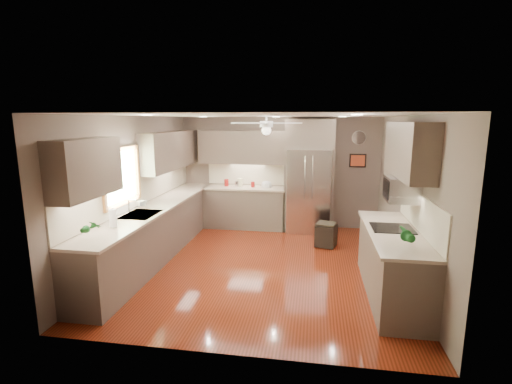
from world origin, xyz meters
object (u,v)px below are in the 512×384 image
(canister_b, at_px, (237,184))
(canister_c, at_px, (240,183))
(paper_towel, at_px, (113,218))
(canister_a, at_px, (226,183))
(microwave, at_px, (401,189))
(refrigerator, at_px, (309,178))
(canister_d, at_px, (253,185))
(potted_plant_right, at_px, (406,235))
(bowl, at_px, (266,186))
(potted_plant_left, at_px, (91,227))
(soap_bottle, at_px, (142,203))
(stool, at_px, (326,235))

(canister_b, xyz_separation_m, canister_c, (0.06, 0.05, 0.02))
(paper_towel, bearing_deg, canister_b, 73.06)
(canister_a, bearing_deg, canister_b, -10.54)
(microwave, bearing_deg, refrigerator, 116.09)
(canister_d, bearing_deg, potted_plant_right, -56.34)
(canister_c, distance_m, bowl, 0.62)
(canister_c, bearing_deg, canister_d, -8.39)
(potted_plant_right, bearing_deg, potted_plant_left, -175.65)
(canister_b, bearing_deg, bowl, 0.49)
(soap_bottle, bearing_deg, canister_a, 68.73)
(canister_b, height_order, soap_bottle, soap_bottle)
(refrigerator, bearing_deg, canister_a, 177.79)
(canister_b, distance_m, paper_towel, 3.60)
(potted_plant_right, bearing_deg, bowl, 120.18)
(canister_b, distance_m, refrigerator, 1.62)
(soap_bottle, height_order, potted_plant_left, potted_plant_left)
(bowl, bearing_deg, potted_plant_left, -113.42)
(canister_a, xyz_separation_m, canister_d, (0.62, -0.04, -0.02))
(canister_c, xyz_separation_m, soap_bottle, (-1.23, -2.36, 0.01))
(potted_plant_left, xyz_separation_m, paper_towel, (0.00, 0.53, -0.02))
(canister_b, distance_m, potted_plant_right, 4.63)
(stool, xyz_separation_m, paper_towel, (-3.04, -2.38, 0.84))
(canister_d, height_order, bowl, canister_d)
(canister_d, xyz_separation_m, stool, (1.62, -1.07, -0.76))
(potted_plant_right, xyz_separation_m, refrigerator, (-1.20, 3.65, 0.09))
(microwave, distance_m, stool, 2.29)
(canister_c, xyz_separation_m, bowl, (0.61, -0.04, -0.06))
(canister_a, bearing_deg, microwave, -41.03)
(canister_b, relative_size, canister_c, 0.64)
(canister_d, xyz_separation_m, microwave, (2.58, -2.74, 0.48))
(canister_c, distance_m, potted_plant_left, 4.17)
(canister_a, bearing_deg, canister_d, -4.06)
(potted_plant_left, height_order, paper_towel, potted_plant_left)
(soap_bottle, bearing_deg, paper_towel, -83.70)
(microwave, relative_size, stool, 1.21)
(canister_a, height_order, canister_d, canister_a)
(soap_bottle, relative_size, refrigerator, 0.08)
(canister_a, relative_size, paper_towel, 0.59)
(canister_b, xyz_separation_m, paper_towel, (-1.05, -3.44, 0.07))
(canister_a, distance_m, paper_towel, 3.58)
(canister_d, distance_m, paper_towel, 3.73)
(potted_plant_right, bearing_deg, refrigerator, 108.22)
(canister_a, relative_size, potted_plant_left, 0.51)
(canister_a, xyz_separation_m, refrigerator, (1.87, -0.07, 0.17))
(bowl, relative_size, stool, 0.51)
(refrigerator, xyz_separation_m, paper_towel, (-2.66, -3.42, -0.11))
(bowl, bearing_deg, canister_d, -179.57)
(canister_d, height_order, stool, canister_d)
(bowl, bearing_deg, microwave, -50.39)
(canister_b, xyz_separation_m, canister_d, (0.36, 0.00, -0.01))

